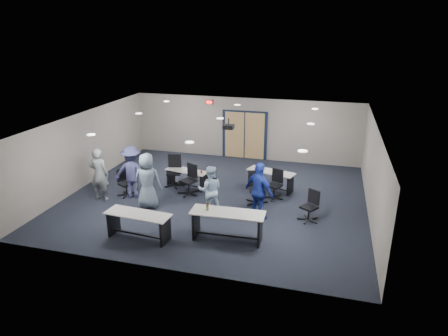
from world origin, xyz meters
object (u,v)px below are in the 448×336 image
(chair_loose_right, at_px, (309,206))
(chair_back_b, at_px, (188,180))
(table_back_right, at_px, (271,177))
(person_gray, at_px, (99,174))
(table_front_left, at_px, (138,221))
(person_navy, at_px, (259,192))
(table_front_right, at_px, (227,221))
(person_back, at_px, (132,172))
(chair_back_d, at_px, (274,185))
(person_lightblue, at_px, (210,190))
(person_plaid, at_px, (147,181))
(chair_loose_left, at_px, (126,183))
(table_back_left, at_px, (187,176))
(chair_back_a, at_px, (174,171))
(chair_back_c, at_px, (257,188))

(chair_loose_right, bearing_deg, chair_back_b, -159.30)
(table_back_right, relative_size, person_gray, 0.99)
(table_front_left, xyz_separation_m, person_navy, (3.01, 2.02, 0.40))
(table_front_right, height_order, person_back, person_back)
(chair_back_d, bearing_deg, person_navy, -76.33)
(chair_back_d, distance_m, person_lightblue, 2.45)
(table_front_right, height_order, table_back_right, table_front_right)
(chair_back_d, bearing_deg, person_plaid, -134.26)
(chair_back_b, relative_size, person_lightblue, 0.68)
(person_gray, xyz_separation_m, person_lightblue, (3.90, -0.02, -0.13))
(chair_back_d, distance_m, chair_loose_left, 5.13)
(table_front_left, bearing_deg, table_back_left, 94.55)
(table_back_right, height_order, chair_loose_right, chair_loose_right)
(table_back_right, xyz_separation_m, person_lightblue, (-1.53, -2.42, 0.31))
(person_gray, bearing_deg, table_front_left, 137.04)
(person_plaid, height_order, person_back, same)
(chair_back_a, bearing_deg, person_back, -140.32)
(chair_back_d, relative_size, person_navy, 0.55)
(table_front_left, xyz_separation_m, chair_loose_left, (-1.78, 2.58, -0.04))
(chair_back_a, xyz_separation_m, chair_back_c, (3.22, -0.72, -0.03))
(person_back, bearing_deg, person_plaid, 130.39)
(table_front_right, distance_m, chair_back_a, 4.36)
(table_back_right, distance_m, chair_back_b, 2.97)
(table_back_left, xyz_separation_m, person_plaid, (-0.63, -1.93, 0.47))
(person_gray, bearing_deg, table_back_right, -159.13)
(table_front_left, relative_size, chair_back_b, 1.77)
(chair_back_d, height_order, chair_loose_right, chair_back_d)
(chair_back_b, xyz_separation_m, person_back, (-1.77, -0.72, 0.38))
(chair_back_b, xyz_separation_m, person_plaid, (-0.89, -1.33, 0.38))
(table_front_left, distance_m, chair_back_a, 3.88)
(chair_back_c, bearing_deg, chair_loose_right, -41.06)
(chair_back_b, bearing_deg, person_gray, -133.08)
(table_front_right, relative_size, person_back, 1.13)
(chair_back_d, relative_size, person_plaid, 0.55)
(chair_back_a, xyz_separation_m, person_navy, (3.50, -1.83, 0.34))
(table_back_left, bearing_deg, table_front_left, -78.19)
(chair_back_c, bearing_deg, person_back, 171.64)
(chair_loose_right, bearing_deg, table_back_right, 158.51)
(table_back_left, height_order, person_navy, person_navy)
(table_front_right, distance_m, person_back, 4.37)
(person_plaid, relative_size, person_lightblue, 1.16)
(table_back_right, distance_m, chair_back_d, 0.79)
(person_back, bearing_deg, table_front_right, 138.74)
(person_lightblue, bearing_deg, table_back_right, -137.91)
(chair_loose_right, xyz_separation_m, person_lightblue, (-3.04, -0.27, 0.31))
(person_plaid, distance_m, person_back, 1.07)
(chair_back_b, relative_size, person_plaid, 0.59)
(chair_back_b, bearing_deg, person_back, -134.96)
(chair_back_d, relative_size, person_lightblue, 0.64)
(person_navy, bearing_deg, table_front_right, 99.47)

